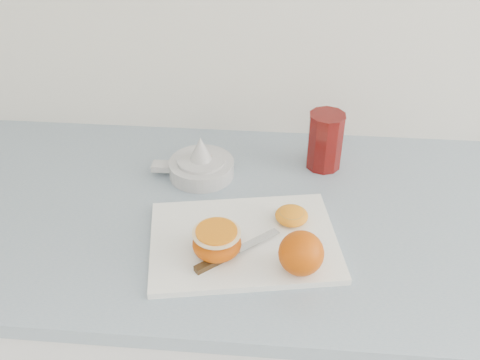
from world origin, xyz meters
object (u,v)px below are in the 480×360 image
Objects in this scene: half_orange at (217,242)px; red_tumbler at (325,143)px; citrus_juicer at (201,165)px; counter at (253,352)px; cutting_board at (244,241)px.

red_tumbler reaches higher than half_orange.
half_orange is at bearing -75.35° from citrus_juicer.
half_orange is at bearing -112.25° from counter.
red_tumbler reaches higher than citrus_juicer.
counter is 27.88× the size of half_orange.
counter is 18.66× the size of red_tumbler.
counter is 0.46m from cutting_board.
red_tumbler is (0.19, 0.31, 0.02)m from half_orange.
cutting_board is at bearing 45.49° from half_orange.
cutting_board is 3.93× the size of half_orange.
citrus_juicer is at bearing -167.25° from red_tumbler.
counter is 13.53× the size of citrus_juicer.
half_orange is 0.37m from red_tumbler.
counter is 0.54m from red_tumbler.
citrus_juicer reaches higher than cutting_board.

